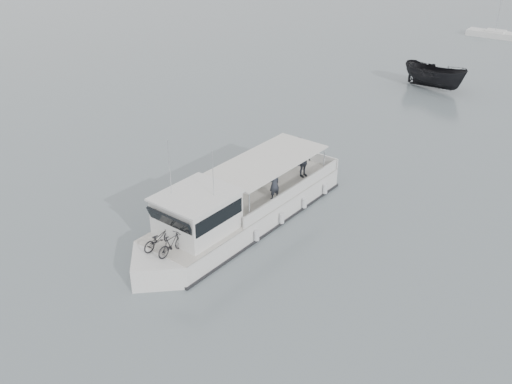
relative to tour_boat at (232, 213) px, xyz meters
name	(u,v)px	position (x,y,z in m)	size (l,w,h in m)	color
ground	(221,193)	(1.12, 4.11, -1.01)	(1400.00, 1400.00, 0.00)	slate
tour_boat	(232,213)	(0.00, 0.00, 0.00)	(14.06, 8.72, 6.15)	silver
dark_motorboat	(435,76)	(26.24, 13.79, 0.16)	(2.27, 6.05, 2.34)	black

